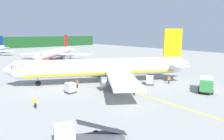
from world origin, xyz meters
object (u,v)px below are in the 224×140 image
at_px(service_truck_fuel, 206,84).
at_px(cargo_container_near, 70,88).
at_px(crew_loader_left, 77,83).
at_px(crew_marshaller, 35,102).
at_px(airliner_mid_apron, 55,53).
at_px(crew_loader_right, 169,80).
at_px(cargo_container_mid, 150,80).
at_px(crew_supervisor, 134,90).
at_px(airliner_foreground, 105,68).
at_px(service_truck_catering, 78,137).

bearing_deg(service_truck_fuel, cargo_container_near, 142.58).
bearing_deg(crew_loader_left, crew_marshaller, -150.09).
height_order(airliner_mid_apron, crew_loader_right, airliner_mid_apron).
height_order(cargo_container_mid, crew_supervisor, cargo_container_mid).
bearing_deg(airliner_foreground, service_truck_fuel, -59.93).
bearing_deg(airliner_foreground, service_truck_catering, -133.27).
height_order(airliner_foreground, airliner_mid_apron, airliner_foreground).
bearing_deg(service_truck_catering, cargo_container_mid, 25.74).
relative_size(cargo_container_mid, crew_loader_right, 1.49).
relative_size(service_truck_fuel, service_truck_catering, 0.80).
height_order(service_truck_catering, crew_loader_right, service_truck_catering).
height_order(airliner_foreground, crew_supervisor, airliner_foreground).
distance_m(airliner_mid_apron, service_truck_catering, 68.29).
height_order(airliner_foreground, crew_loader_right, airliner_foreground).
bearing_deg(service_truck_fuel, cargo_container_mid, 111.96).
xyz_separation_m(service_truck_catering, crew_supervisor, (16.29, 8.46, -0.21)).
xyz_separation_m(crew_loader_left, crew_supervisor, (5.24, -10.82, 0.00)).
xyz_separation_m(crew_loader_left, crew_loader_right, (17.08, -9.70, 0.01)).
height_order(service_truck_catering, cargo_container_near, service_truck_catering).
xyz_separation_m(airliner_foreground, crew_supervisor, (-1.84, -10.80, -2.44)).
relative_size(airliner_foreground, cargo_container_near, 18.85).
relative_size(service_truck_fuel, crew_supervisor, 3.53).
relative_size(crew_marshaller, crew_loader_left, 1.04).
bearing_deg(cargo_container_near, crew_loader_right, -20.37).
xyz_separation_m(service_truck_catering, crew_loader_right, (28.13, 9.57, -0.20)).
bearing_deg(cargo_container_near, airliner_mid_apron, 68.89).
bearing_deg(airliner_mid_apron, crew_supervisor, -100.14).
xyz_separation_m(service_truck_fuel, crew_marshaller, (-27.85, 11.68, -0.47)).
bearing_deg(crew_loader_left, service_truck_catering, -119.81).
bearing_deg(crew_loader_right, airliner_mid_apron, 92.21).
bearing_deg(airliner_mid_apron, crew_loader_right, -87.79).
height_order(service_truck_fuel, cargo_container_near, service_truck_fuel).
xyz_separation_m(service_truck_catering, cargo_container_near, (8.24, 16.96, -0.19)).
bearing_deg(crew_marshaller, cargo_container_mid, -3.66).
bearing_deg(service_truck_catering, crew_loader_left, 60.19).
relative_size(crew_marshaller, crew_loader_right, 1.04).
distance_m(airliner_mid_apron, cargo_container_mid, 51.46).
xyz_separation_m(airliner_foreground, service_truck_catering, (-18.13, -19.26, -2.23)).
height_order(airliner_mid_apron, service_truck_fuel, airliner_mid_apron).
relative_size(cargo_container_mid, crew_marshaller, 1.44).
height_order(cargo_container_near, crew_supervisor, cargo_container_near).
bearing_deg(service_truck_fuel, crew_loader_left, 134.36).
xyz_separation_m(cargo_container_near, crew_loader_right, (19.88, -7.38, -0.01)).
relative_size(airliner_foreground, cargo_container_mid, 15.80).
bearing_deg(airliner_mid_apron, cargo_container_mid, -91.97).
xyz_separation_m(airliner_mid_apron, crew_loader_left, (-15.01, -43.82, -1.94)).
xyz_separation_m(airliner_mid_apron, service_truck_catering, (-26.06, -63.10, -1.73)).
relative_size(service_truck_fuel, cargo_container_mid, 2.36).
bearing_deg(service_truck_fuel, airliner_foreground, 120.07).
xyz_separation_m(service_truck_fuel, crew_supervisor, (-12.10, 6.91, -0.51)).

